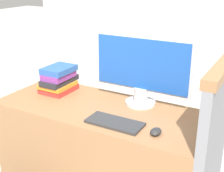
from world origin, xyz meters
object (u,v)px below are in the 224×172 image
at_px(keyboard, 115,123).
at_px(book_stack, 59,80).
at_px(monitor, 142,70).
at_px(mouse, 156,132).

bearing_deg(keyboard, book_stack, 157.27).
relative_size(monitor, mouse, 7.90).
bearing_deg(monitor, book_stack, -172.15).
distance_m(monitor, mouse, 0.46).
relative_size(monitor, book_stack, 2.37).
height_order(monitor, book_stack, monitor).
bearing_deg(mouse, monitor, 126.02).
xyz_separation_m(monitor, mouse, (0.24, -0.33, -0.22)).
height_order(keyboard, mouse, mouse).
height_order(monitor, keyboard, monitor).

